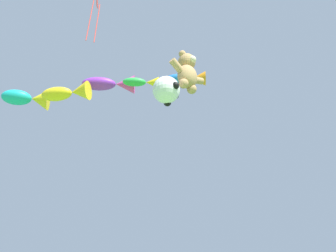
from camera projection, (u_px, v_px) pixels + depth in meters
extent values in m
ellipsoid|color=tan|center=(187.00, 77.00, 13.80)|extent=(0.80, 0.69, 0.98)
sphere|color=tan|center=(187.00, 62.00, 14.20)|extent=(0.67, 0.67, 0.67)
sphere|color=beige|center=(192.00, 59.00, 14.01)|extent=(0.28, 0.28, 0.28)
sphere|color=tan|center=(182.00, 54.00, 14.21)|extent=(0.28, 0.28, 0.28)
cylinder|color=tan|center=(176.00, 65.00, 13.55)|extent=(0.58, 0.26, 0.46)
sphere|color=tan|center=(184.00, 84.00, 13.41)|extent=(0.36, 0.36, 0.36)
sphere|color=tan|center=(191.00, 60.00, 14.49)|extent=(0.28, 0.28, 0.28)
cylinder|color=tan|center=(198.00, 80.00, 14.24)|extent=(0.58, 0.26, 0.46)
sphere|color=tan|center=(192.00, 89.00, 13.67)|extent=(0.36, 0.36, 0.36)
sphere|color=white|center=(166.00, 90.00, 12.88)|extent=(0.96, 0.96, 0.96)
sphere|color=black|center=(175.00, 96.00, 13.14)|extent=(0.27, 0.27, 0.27)
sphere|color=black|center=(158.00, 86.00, 13.17)|extent=(0.27, 0.27, 0.27)
sphere|color=black|center=(175.00, 86.00, 12.58)|extent=(0.27, 0.27, 0.27)
sphere|color=black|center=(167.00, 103.00, 12.89)|extent=(0.27, 0.27, 0.27)
ellipsoid|color=blue|center=(178.00, 79.00, 17.02)|extent=(1.18, 1.22, 0.44)
cone|color=orange|center=(198.00, 79.00, 16.99)|extent=(0.92, 0.92, 0.65)
sphere|color=black|center=(170.00, 77.00, 17.10)|extent=(0.11, 0.11, 0.11)
ellipsoid|color=green|center=(134.00, 82.00, 16.86)|extent=(1.08, 1.04, 0.37)
cone|color=yellow|center=(152.00, 83.00, 16.90)|extent=(0.80, 0.80, 0.55)
sphere|color=black|center=(127.00, 80.00, 16.90)|extent=(0.10, 0.10, 0.10)
ellipsoid|color=purple|center=(99.00, 84.00, 17.32)|extent=(1.62, 1.58, 0.58)
cone|color=#E53F9E|center=(125.00, 84.00, 17.35)|extent=(1.22, 1.22, 0.86)
sphere|color=black|center=(88.00, 81.00, 17.39)|extent=(0.15, 0.15, 0.15)
ellipsoid|color=yellow|center=(57.00, 94.00, 16.65)|extent=(1.38, 1.56, 0.59)
cone|color=yellow|center=(80.00, 91.00, 16.49)|extent=(1.16, 1.13, 0.87)
sphere|color=black|center=(48.00, 92.00, 16.80)|extent=(0.15, 0.15, 0.15)
ellipsoid|color=#19ADB2|center=(16.00, 97.00, 17.18)|extent=(1.55, 1.44, 0.67)
cone|color=yellow|center=(40.00, 99.00, 17.30)|extent=(1.18, 1.23, 0.98)
sphere|color=black|center=(8.00, 94.00, 17.22)|extent=(0.17, 0.17, 0.17)
cylinder|color=red|center=(90.00, 19.00, 12.81)|extent=(0.03, 0.10, 2.04)
cylinder|color=red|center=(97.00, 23.00, 12.99)|extent=(0.03, 0.03, 1.95)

